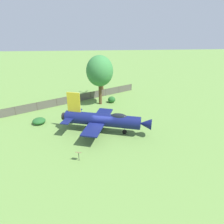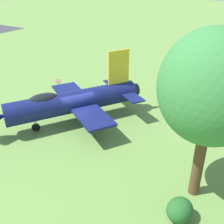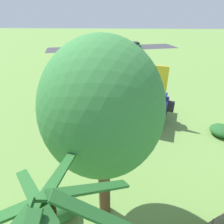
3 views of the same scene
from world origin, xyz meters
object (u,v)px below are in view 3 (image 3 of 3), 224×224
Objects in this scene: shrub_near_fence at (62,209)px; parked_car_red at (90,46)px; parked_car_black at (124,45)px; shade_tree at (102,109)px; parked_car_green at (135,44)px; display_jet at (111,97)px; parked_car_gray at (100,45)px; info_plaque at (138,85)px; parked_car_silver at (113,45)px; shrub_by_tree at (222,130)px.

parked_car_red is at bearing 7.03° from shrub_near_fence.
parked_car_red reaches higher than parked_car_black.
shade_tree is 1.82× the size of parked_car_green.
display_jet is 2.52× the size of parked_car_red.
parked_car_black is 0.97× the size of parked_car_red.
parked_car_red reaches higher than parked_car_gray.
parked_car_gray is (48.23, 5.26, -5.34)m from shade_tree.
parked_car_black is at bearing -75.02° from display_jet.
shade_tree is 48.81m from parked_car_gray.
parked_car_gray reaches higher than info_plaque.
parked_car_silver is (32.12, 4.64, -0.10)m from info_plaque.
display_jet reaches higher than parked_car_red.
parked_car_green is at bearing 92.93° from parked_car_gray.
parked_car_gray is at bearing 6.22° from shade_tree.
display_jet is 39.12m from parked_car_black.
parked_car_green reaches higher than info_plaque.
parked_car_silver is at bearing -70.38° from display_jet.
display_jet is 11.54m from shrub_near_fence.
parked_car_red reaches higher than info_plaque.
parked_car_red is at bearing 23.45° from shrub_by_tree.
shade_tree is at bearing 158.33° from parked_car_green.
shade_tree is 6.34× the size of shrub_near_fence.
shrub_by_tree is at bearing 9.42° from parked_car_gray.
parked_car_black is at bearing 94.49° from parked_car_silver.
shrub_by_tree is at bearing -55.31° from shrub_near_fence.
display_jet is 6.98m from info_plaque.
shrub_near_fence is 50.52m from parked_car_black.
shade_tree is at bearing -77.49° from shrub_near_fence.
parked_car_red is (30.52, 10.93, -0.08)m from info_plaque.
parked_car_black is at bearing 2.61° from info_plaque.
parked_car_green reaches higher than parked_car_gray.
shade_tree reaches higher than parked_car_gray.
shrub_near_fence is 0.30× the size of parked_car_gray.
display_jet is 39.97m from parked_car_green.
info_plaque is (17.01, -2.88, -5.22)m from shade_tree.
parked_car_red is at bearing -85.50° from parked_car_silver.
parked_car_red is (-0.71, 2.79, 0.04)m from parked_car_gray.
parked_car_gray reaches higher than shrub_near_fence.
parked_car_green is at bearing -5.07° from shade_tree.
shrub_by_tree is 43.11m from parked_car_silver.
parked_car_green is at bearing 93.41° from parked_car_red.
parked_car_red is at bearing 86.82° from parked_car_green.
display_jet is 1.36× the size of shade_tree.
parked_car_silver reaches higher than info_plaque.
parked_car_silver is at bearing 85.99° from parked_car_green.
info_plaque is at bearing 4.34° from parked_car_gray.
shrub_by_tree is at bearing -51.36° from shade_tree.
shade_tree is 7.72× the size of info_plaque.
parked_car_red is at bearing 19.71° from info_plaque.
parked_car_black reaches higher than parked_car_gray.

